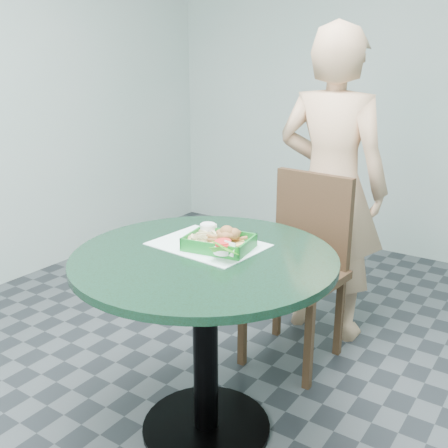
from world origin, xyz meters
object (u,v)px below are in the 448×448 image
Objects in this scene: dining_chair at (302,256)px; food_basket at (219,250)px; crab_sandwich at (227,243)px; diner_person at (332,173)px; cafe_table at (205,301)px; sauce_ramekin at (213,232)px.

food_basket is (-0.03, -0.68, 0.23)m from dining_chair.
crab_sandwich is (0.00, -0.67, 0.27)m from dining_chair.
crab_sandwich is at bearing 88.73° from diner_person.
diner_person is at bearing 88.41° from food_basket.
cafe_table is at bearing 86.30° from diner_person.
sauce_ramekin is (-0.07, 0.15, 0.22)m from cafe_table.
crab_sandwich is at bearing 10.15° from food_basket.
cafe_table is 7.60× the size of crab_sandwich.
cafe_table is 0.28m from sauce_ramekin.
crab_sandwich is at bearing -84.25° from dining_chair.
dining_chair is 0.47m from diner_person.
crab_sandwich reaches higher than food_basket.
diner_person is (-0.00, 0.31, 0.36)m from dining_chair.
diner_person is at bearing 87.75° from cafe_table.
diner_person is at bearing 95.59° from dining_chair.
dining_chair is 14.86× the size of sauce_ramekin.
diner_person reaches higher than crab_sandwich.
food_basket is 0.05m from crab_sandwich.
diner_person is 13.73× the size of crab_sandwich.
diner_person reaches higher than dining_chair.
sauce_ramekin is (-0.09, 0.08, 0.03)m from food_basket.
sauce_ramekin is (-0.11, -0.60, 0.27)m from dining_chair.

